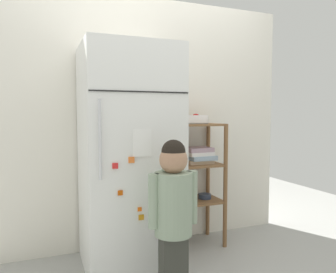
# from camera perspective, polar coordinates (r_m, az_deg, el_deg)

# --- Properties ---
(ground_plane) EXTENTS (6.00, 6.00, 0.00)m
(ground_plane) POSITION_cam_1_polar(r_m,az_deg,el_deg) (2.75, -1.26, -20.66)
(ground_plane) COLOR #999993
(kitchen_wall_back) EXTENTS (2.67, 0.03, 2.14)m
(kitchen_wall_back) POSITION_cam_1_polar(r_m,az_deg,el_deg) (2.85, -3.90, 2.48)
(kitchen_wall_back) COLOR silver
(kitchen_wall_back) RESTS_ON ground
(refrigerator) EXTENTS (0.69, 0.68, 1.64)m
(refrigerator) POSITION_cam_1_polar(r_m,az_deg,el_deg) (2.46, -6.87, -3.61)
(refrigerator) COLOR white
(refrigerator) RESTS_ON ground
(child_standing) EXTENTS (0.32, 0.24, 0.99)m
(child_standing) POSITION_cam_1_polar(r_m,az_deg,el_deg) (2.03, 0.93, -11.64)
(child_standing) COLOR #3C3C35
(child_standing) RESTS_ON ground
(pantry_shelf_unit) EXTENTS (0.41, 0.35, 1.06)m
(pantry_shelf_unit) POSITION_cam_1_polar(r_m,az_deg,el_deg) (2.86, 5.31, -5.60)
(pantry_shelf_unit) COLOR brown
(pantry_shelf_unit) RESTS_ON ground
(fruit_bin) EXTENTS (0.19, 0.17, 0.09)m
(fruit_bin) POSITION_cam_1_polar(r_m,az_deg,el_deg) (2.82, 4.56, 3.02)
(fruit_bin) COLOR white
(fruit_bin) RESTS_ON pantry_shelf_unit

